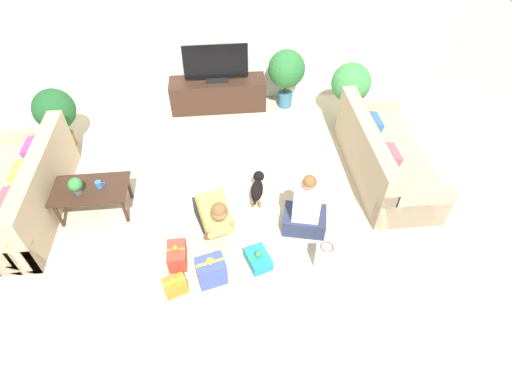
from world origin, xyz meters
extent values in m
plane|color=beige|center=(0.00, 0.00, 0.00)|extent=(16.00, 16.00, 0.00)
cube|color=white|center=(0.00, 2.63, 1.30)|extent=(8.40, 0.06, 2.60)
cube|color=tan|center=(-2.44, 0.15, 0.21)|extent=(0.92, 2.07, 0.42)
cube|color=tan|center=(-2.08, 0.15, 0.63)|extent=(0.20, 2.07, 0.42)
cube|color=tan|center=(-2.44, 1.11, 0.30)|extent=(0.92, 0.16, 0.60)
cube|color=#9E4293|center=(-2.29, 0.62, 0.57)|extent=(0.18, 0.34, 0.32)
cube|color=#EACC4C|center=(-2.29, 0.15, 0.57)|extent=(0.18, 0.34, 0.32)
cube|color=#E5566B|center=(-2.29, -0.32, 0.57)|extent=(0.18, 0.34, 0.32)
cube|color=tan|center=(2.44, 0.38, 0.21)|extent=(0.92, 2.07, 0.42)
cube|color=tan|center=(2.08, 0.38, 0.63)|extent=(0.20, 2.07, 0.42)
cube|color=tan|center=(2.44, -0.58, 0.30)|extent=(0.92, 0.16, 0.60)
cube|color=tan|center=(2.44, 1.33, 0.30)|extent=(0.92, 0.16, 0.60)
cube|color=#E5566B|center=(2.29, 0.02, 0.57)|extent=(0.18, 0.34, 0.32)
cube|color=#3366AD|center=(2.29, 0.73, 0.57)|extent=(0.18, 0.34, 0.32)
cube|color=#382319|center=(-1.52, 0.04, 0.41)|extent=(0.93, 0.55, 0.03)
cylinder|color=#382319|center=(-1.92, -0.18, 0.20)|extent=(0.04, 0.04, 0.39)
cylinder|color=#382319|center=(-1.11, -0.18, 0.20)|extent=(0.04, 0.04, 0.39)
cylinder|color=#382319|center=(-1.92, 0.26, 0.20)|extent=(0.04, 0.04, 0.39)
cylinder|color=#382319|center=(-1.11, 0.26, 0.20)|extent=(0.04, 0.04, 0.39)
cube|color=#382319|center=(0.15, 2.33, 0.26)|extent=(1.60, 0.46, 0.52)
cube|color=black|center=(0.15, 2.33, 0.55)|extent=(0.36, 0.20, 0.05)
cube|color=black|center=(0.15, 2.33, 0.86)|extent=(1.04, 0.03, 0.56)
cylinder|color=#336B84|center=(1.30, 2.28, 0.13)|extent=(0.24, 0.24, 0.25)
cylinder|color=brown|center=(1.30, 2.28, 0.35)|extent=(0.04, 0.04, 0.18)
sphere|color=#286B33|center=(1.30, 2.28, 0.70)|extent=(0.61, 0.61, 0.61)
cylinder|color=#A36042|center=(2.24, 1.76, 0.12)|extent=(0.23, 0.23, 0.23)
cylinder|color=brown|center=(2.24, 1.76, 0.32)|extent=(0.04, 0.04, 0.19)
sphere|color=#3D8E47|center=(2.24, 1.76, 0.68)|extent=(0.62, 0.62, 0.62)
cylinder|color=#A36042|center=(-2.24, 1.54, 0.10)|extent=(0.26, 0.26, 0.20)
cylinder|color=brown|center=(-2.24, 1.54, 0.29)|extent=(0.05, 0.05, 0.18)
sphere|color=#1E5628|center=(-2.24, 1.54, 0.64)|extent=(0.61, 0.61, 0.61)
cube|color=#23232D|center=(-0.06, -0.28, 0.14)|extent=(0.41, 0.51, 0.28)
cube|color=gold|center=(0.02, -0.57, 0.45)|extent=(0.46, 0.60, 0.49)
sphere|color=#8E6647|center=(0.08, -0.76, 0.67)|extent=(0.20, 0.20, 0.20)
sphere|color=brown|center=(0.08, -0.76, 0.71)|extent=(0.18, 0.18, 0.18)
cylinder|color=#8E6647|center=(-0.08, -0.70, 0.25)|extent=(0.14, 0.29, 0.44)
cylinder|color=#8E6647|center=(0.19, -0.62, 0.25)|extent=(0.14, 0.29, 0.44)
cube|color=#283351|center=(1.12, -0.49, 0.12)|extent=(0.60, 0.51, 0.24)
cube|color=white|center=(1.11, -0.55, 0.49)|extent=(0.36, 0.27, 0.50)
sphere|color=tan|center=(1.11, -0.54, 0.81)|extent=(0.17, 0.17, 0.17)
sphere|color=brown|center=(1.11, -0.55, 0.84)|extent=(0.16, 0.16, 0.16)
cylinder|color=tan|center=(1.28, -0.38, 0.41)|extent=(0.12, 0.27, 0.06)
cylinder|color=tan|center=(1.03, -0.32, 0.41)|extent=(0.12, 0.27, 0.06)
ellipsoid|color=black|center=(0.58, 0.03, 0.19)|extent=(0.23, 0.40, 0.18)
sphere|color=black|center=(0.63, 0.24, 0.23)|extent=(0.15, 0.15, 0.15)
sphere|color=olive|center=(0.64, 0.30, 0.22)|extent=(0.07, 0.07, 0.07)
cylinder|color=black|center=(0.53, -0.18, 0.23)|extent=(0.05, 0.10, 0.11)
cylinder|color=olive|center=(0.65, 0.13, 0.05)|extent=(0.04, 0.04, 0.10)
cylinder|color=olive|center=(0.56, 0.15, 0.05)|extent=(0.04, 0.04, 0.10)
cylinder|color=olive|center=(0.60, -0.10, 0.05)|extent=(0.04, 0.04, 0.10)
cylinder|color=olive|center=(0.51, -0.08, 0.05)|extent=(0.04, 0.04, 0.10)
cube|color=#3D51BC|center=(-0.05, -1.16, 0.16)|extent=(0.36, 0.30, 0.33)
cube|color=yellow|center=(-0.05, -1.16, 0.16)|extent=(0.31, 0.10, 0.33)
sphere|color=yellow|center=(-0.05, -1.16, 0.35)|extent=(0.08, 0.08, 0.08)
cube|color=orange|center=(-0.46, -1.26, 0.09)|extent=(0.29, 0.25, 0.17)
cube|color=yellow|center=(-0.46, -1.26, 0.09)|extent=(0.24, 0.11, 0.18)
sphere|color=yellow|center=(-0.46, -1.26, 0.20)|extent=(0.06, 0.06, 0.06)
cube|color=teal|center=(0.49, -0.99, 0.08)|extent=(0.33, 0.38, 0.15)
cube|color=#2D934C|center=(0.49, -0.99, 0.08)|extent=(0.24, 0.10, 0.15)
sphere|color=#2D934C|center=(0.49, -0.99, 0.18)|extent=(0.08, 0.08, 0.08)
cube|color=red|center=(-0.44, -0.88, 0.12)|extent=(0.21, 0.32, 0.24)
cube|color=orange|center=(-0.44, -0.88, 0.12)|extent=(0.21, 0.04, 0.25)
sphere|color=orange|center=(-0.44, -0.88, 0.27)|extent=(0.07, 0.07, 0.07)
cube|color=white|center=(1.25, -1.09, 0.16)|extent=(0.25, 0.19, 0.32)
torus|color=#4C3823|center=(1.25, -1.09, 0.34)|extent=(0.18, 0.18, 0.01)
cylinder|color=#386BAD|center=(-1.39, 0.05, 0.47)|extent=(0.08, 0.08, 0.09)
torus|color=#386BAD|center=(-1.34, 0.05, 0.47)|extent=(0.06, 0.01, 0.06)
cylinder|color=#4C4C51|center=(-1.64, -0.03, 0.46)|extent=(0.11, 0.11, 0.07)
sphere|color=#337F3D|center=(-1.64, -0.03, 0.56)|extent=(0.17, 0.17, 0.17)
camera|label=1|loc=(0.19, -3.69, 3.91)|focal=28.00mm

